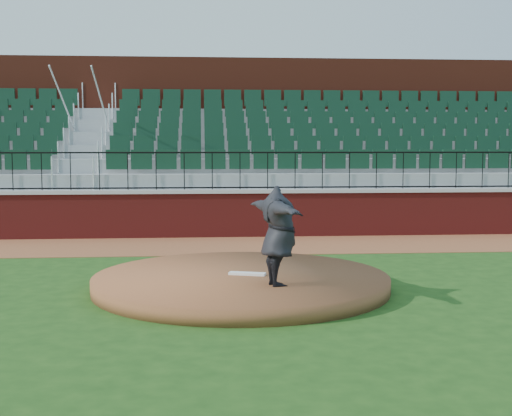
# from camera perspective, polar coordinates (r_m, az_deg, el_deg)

# --- Properties ---
(ground) EXTENTS (90.00, 90.00, 0.00)m
(ground) POSITION_cam_1_polar(r_m,az_deg,el_deg) (11.91, 0.57, -6.91)
(ground) COLOR #1D4213
(ground) RESTS_ON ground
(warning_track) EXTENTS (34.00, 3.20, 0.01)m
(warning_track) POSITION_cam_1_polar(r_m,az_deg,el_deg) (17.21, -1.03, -3.09)
(warning_track) COLOR brown
(warning_track) RESTS_ON ground
(field_wall) EXTENTS (34.00, 0.35, 1.20)m
(field_wall) POSITION_cam_1_polar(r_m,az_deg,el_deg) (18.72, -1.33, -0.57)
(field_wall) COLOR maroon
(field_wall) RESTS_ON ground
(wall_cap) EXTENTS (34.00, 0.45, 0.10)m
(wall_cap) POSITION_cam_1_polar(r_m,az_deg,el_deg) (18.66, -1.33, 1.41)
(wall_cap) COLOR #B7B7B7
(wall_cap) RESTS_ON field_wall
(wall_railing) EXTENTS (34.00, 0.05, 1.00)m
(wall_railing) POSITION_cam_1_polar(r_m,az_deg,el_deg) (18.63, -1.34, 3.10)
(wall_railing) COLOR black
(wall_railing) RESTS_ON wall_cap
(seating_stands) EXTENTS (34.00, 5.10, 4.60)m
(seating_stands) POSITION_cam_1_polar(r_m,az_deg,el_deg) (21.34, -1.75, 4.73)
(seating_stands) COLOR gray
(seating_stands) RESTS_ON ground
(concourse_wall) EXTENTS (34.00, 0.50, 5.50)m
(concourse_wall) POSITION_cam_1_polar(r_m,az_deg,el_deg) (24.14, -2.08, 5.86)
(concourse_wall) COLOR maroon
(concourse_wall) RESTS_ON ground
(pitchers_mound) EXTENTS (5.15, 5.15, 0.25)m
(pitchers_mound) POSITION_cam_1_polar(r_m,az_deg,el_deg) (12.05, -1.25, -6.16)
(pitchers_mound) COLOR brown
(pitchers_mound) RESTS_ON ground
(pitching_rubber) EXTENTS (0.66, 0.34, 0.04)m
(pitching_rubber) POSITION_cam_1_polar(r_m,az_deg,el_deg) (12.01, -0.74, -5.48)
(pitching_rubber) COLOR white
(pitching_rubber) RESTS_ON pitchers_mound
(pitcher) EXTENTS (1.03, 2.06, 1.62)m
(pitcher) POSITION_cam_1_polar(r_m,az_deg,el_deg) (10.99, 1.87, -2.34)
(pitcher) COLOR black
(pitcher) RESTS_ON pitchers_mound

